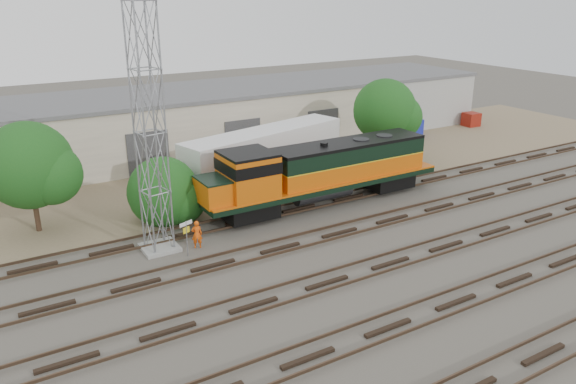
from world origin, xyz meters
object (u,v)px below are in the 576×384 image
signal_tower (150,137)px  locomotive (320,171)px  worker (197,234)px  semi_trailer (268,150)px

signal_tower → locomotive: bearing=5.5°
signal_tower → worker: (1.86, -0.88, -5.53)m
locomotive → signal_tower: 11.98m
signal_tower → worker: size_ratio=8.10×
worker → semi_trailer: semi_trailer is taller
locomotive → signal_tower: signal_tower is taller
locomotive → worker: locomotive is taller
locomotive → semi_trailer: locomotive is taller
worker → semi_trailer: bearing=-121.1°
locomotive → worker: 9.72m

